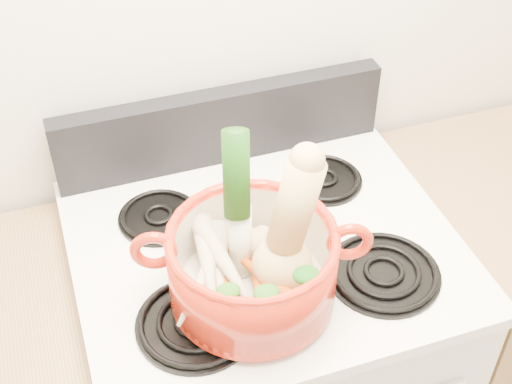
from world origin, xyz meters
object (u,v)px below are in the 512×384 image
object	(u,v)px
stove_body	(263,380)
dutch_oven	(252,266)
squash	(283,227)
leek	(240,205)

from	to	relation	value
stove_body	dutch_oven	distance (m)	0.60
squash	leek	bearing A→B (deg)	151.63
dutch_oven	leek	bearing A→B (deg)	113.81
squash	stove_body	bearing A→B (deg)	100.84
stove_body	leek	xyz separation A→B (m)	(-0.08, -0.09, 0.69)
stove_body	squash	bearing A→B (deg)	-98.05
stove_body	squash	xyz separation A→B (m)	(-0.02, -0.15, 0.68)
leek	dutch_oven	bearing A→B (deg)	-64.69
dutch_oven	stove_body	bearing A→B (deg)	77.16
stove_body	leek	bearing A→B (deg)	-132.15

